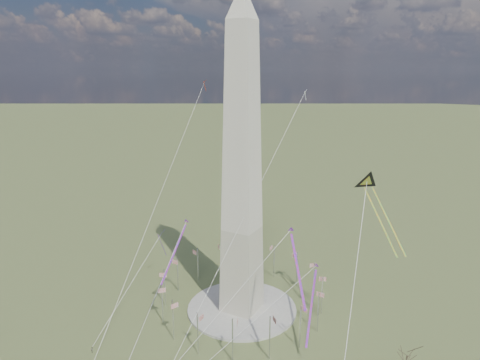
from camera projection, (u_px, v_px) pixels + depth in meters
The scene contains 13 objects.
ground at pixel (242, 309), 141.98m from camera, with size 2000.00×2000.00×0.00m, color #505A2D.
plaza at pixel (242, 308), 141.88m from camera, with size 36.00×36.00×0.80m, color #ACA99D.
washington_monument at pixel (242, 169), 129.96m from camera, with size 15.56×15.56×100.00m.
flagpole_ring at pixel (242, 290), 140.16m from camera, with size 54.40×54.40×13.00m.
tree_near at pixel (407, 354), 106.95m from camera, with size 6.62×6.62×11.59m.
person_west at pixel (92, 350), 120.34m from camera, with size 0.78×0.60×1.60m, color gray.
kite_delta_black at pixel (369, 186), 118.94m from camera, with size 17.88×19.54×17.81m.
kite_diamond_purple at pixel (162, 236), 152.10m from camera, with size 2.04×3.41×10.54m.
kite_streamer_left at pixel (296, 257), 109.09m from camera, with size 11.75×17.31×13.62m.
kite_streamer_mid at pixel (178, 243), 133.89m from camera, with size 5.36×19.83×13.75m.
kite_streamer_right at pixel (313, 292), 127.16m from camera, with size 6.27×21.99×15.29m.
kite_small_red at pixel (205, 83), 171.54m from camera, with size 1.49×1.72×4.65m.
kite_small_white at pixel (305, 92), 158.39m from camera, with size 1.33×1.47×4.03m.
Camera 1 is at (59.56, -111.78, 77.26)m, focal length 32.00 mm.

